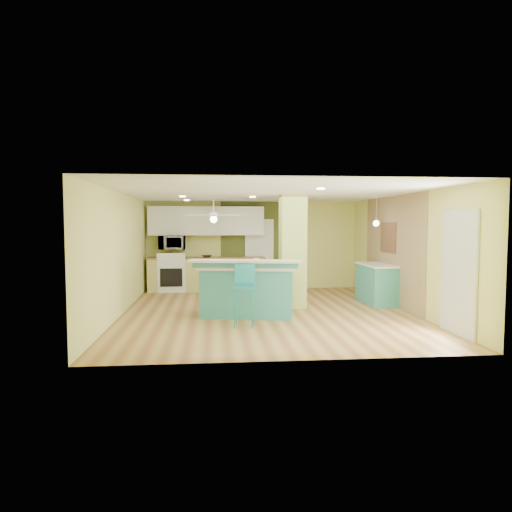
# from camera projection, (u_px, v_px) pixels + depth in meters

# --- Properties ---
(floor) EXTENTS (6.00, 7.00, 0.01)m
(floor) POSITION_uv_depth(u_px,v_px,m) (266.00, 312.00, 9.69)
(floor) COLOR brown
(floor) RESTS_ON ground
(ceiling) EXTENTS (6.00, 7.00, 0.01)m
(ceiling) POSITION_uv_depth(u_px,v_px,m) (266.00, 193.00, 9.52)
(ceiling) COLOR white
(ceiling) RESTS_ON wall_back
(wall_back) EXTENTS (6.00, 0.01, 2.50)m
(wall_back) POSITION_uv_depth(u_px,v_px,m) (252.00, 245.00, 13.09)
(wall_back) COLOR #DADE77
(wall_back) RESTS_ON floor
(wall_front) EXTENTS (6.00, 0.01, 2.50)m
(wall_front) POSITION_uv_depth(u_px,v_px,m) (296.00, 270.00, 6.12)
(wall_front) COLOR #DADE77
(wall_front) RESTS_ON floor
(wall_left) EXTENTS (0.01, 7.00, 2.50)m
(wall_left) POSITION_uv_depth(u_px,v_px,m) (120.00, 254.00, 9.33)
(wall_left) COLOR #DADE77
(wall_left) RESTS_ON floor
(wall_right) EXTENTS (0.01, 7.00, 2.50)m
(wall_right) POSITION_uv_depth(u_px,v_px,m) (404.00, 252.00, 9.88)
(wall_right) COLOR #DADE77
(wall_right) RESTS_ON floor
(wood_panel) EXTENTS (0.02, 3.40, 2.50)m
(wood_panel) POSITION_uv_depth(u_px,v_px,m) (392.00, 251.00, 10.48)
(wood_panel) COLOR #8F7351
(wood_panel) RESTS_ON floor
(olive_accent) EXTENTS (2.20, 0.02, 2.50)m
(olive_accent) POSITION_uv_depth(u_px,v_px,m) (259.00, 245.00, 13.09)
(olive_accent) COLOR #495321
(olive_accent) RESTS_ON floor
(interior_door) EXTENTS (0.82, 0.05, 2.00)m
(interior_door) POSITION_uv_depth(u_px,v_px,m) (259.00, 254.00, 13.08)
(interior_door) COLOR white
(interior_door) RESTS_ON floor
(french_door) EXTENTS (0.04, 1.08, 2.10)m
(french_door) POSITION_uv_depth(u_px,v_px,m) (459.00, 273.00, 7.61)
(french_door) COLOR silver
(french_door) RESTS_ON floor
(column) EXTENTS (0.55, 0.55, 2.50)m
(column) POSITION_uv_depth(u_px,v_px,m) (293.00, 252.00, 10.16)
(column) COLOR #A9BC57
(column) RESTS_ON floor
(kitchen_run) EXTENTS (3.25, 0.63, 0.94)m
(kitchen_run) POSITION_uv_depth(u_px,v_px,m) (207.00, 274.00, 12.72)
(kitchen_run) COLOR #CBC66A
(kitchen_run) RESTS_ON floor
(stove) EXTENTS (0.76, 0.66, 1.08)m
(stove) POSITION_uv_depth(u_px,v_px,m) (172.00, 275.00, 12.62)
(stove) COLOR white
(stove) RESTS_ON floor
(upper_cabinets) EXTENTS (3.20, 0.34, 0.80)m
(upper_cabinets) POSITION_uv_depth(u_px,v_px,m) (206.00, 221.00, 12.73)
(upper_cabinets) COLOR white
(upper_cabinets) RESTS_ON wall_back
(microwave) EXTENTS (0.70, 0.48, 0.39)m
(microwave) POSITION_uv_depth(u_px,v_px,m) (172.00, 243.00, 12.57)
(microwave) COLOR silver
(microwave) RESTS_ON wall_back
(ceiling_fan) EXTENTS (1.41, 1.41, 0.61)m
(ceiling_fan) POSITION_uv_depth(u_px,v_px,m) (214.00, 215.00, 11.43)
(ceiling_fan) COLOR white
(ceiling_fan) RESTS_ON ceiling
(pendant_lamp) EXTENTS (0.14, 0.14, 0.69)m
(pendant_lamp) POSITION_uv_depth(u_px,v_px,m) (376.00, 223.00, 10.55)
(pendant_lamp) COLOR silver
(pendant_lamp) RESTS_ON ceiling
(wall_decor) EXTENTS (0.03, 0.90, 0.70)m
(wall_decor) POSITION_uv_depth(u_px,v_px,m) (388.00, 237.00, 10.65)
(wall_decor) COLOR brown
(wall_decor) RESTS_ON wood_panel
(peninsula) EXTENTS (2.23, 1.51, 1.17)m
(peninsula) POSITION_uv_depth(u_px,v_px,m) (247.00, 289.00, 9.24)
(peninsula) COLOR teal
(peninsula) RESTS_ON floor
(bar_stool) EXTENTS (0.43, 0.43, 1.13)m
(bar_stool) POSITION_uv_depth(u_px,v_px,m) (244.00, 285.00, 8.29)
(bar_stool) COLOR teal
(bar_stool) RESTS_ON floor
(side_counter) EXTENTS (0.61, 1.44, 0.92)m
(side_counter) POSITION_uv_depth(u_px,v_px,m) (376.00, 284.00, 10.72)
(side_counter) COLOR teal
(side_counter) RESTS_ON floor
(fruit_bowl) EXTENTS (0.35, 0.35, 0.07)m
(fruit_bowl) POSITION_uv_depth(u_px,v_px,m) (207.00, 256.00, 12.61)
(fruit_bowl) COLOR #3D2919
(fruit_bowl) RESTS_ON kitchen_run
(canister) EXTENTS (0.13, 0.13, 0.16)m
(canister) POSITION_uv_depth(u_px,v_px,m) (256.00, 262.00, 9.17)
(canister) COLOR yellow
(canister) RESTS_ON peninsula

